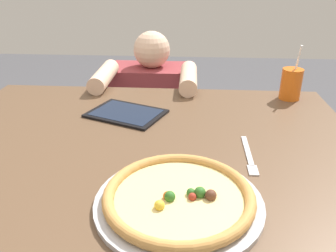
{
  "coord_description": "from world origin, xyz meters",
  "views": [
    {
      "loc": [
        0.13,
        -0.86,
        1.21
      ],
      "look_at": [
        0.07,
        0.04,
        0.78
      ],
      "focal_mm": 36.72,
      "sensor_mm": 36.0,
      "label": 1
    }
  ],
  "objects_px": {
    "tablet": "(126,113)",
    "diner_seated": "(153,133)",
    "pizza_near": "(179,198)",
    "fork": "(249,156)",
    "drink_cup_colored": "(291,84)"
  },
  "relations": [
    {
      "from": "tablet",
      "to": "diner_seated",
      "type": "distance_m",
      "value": 0.63
    },
    {
      "from": "diner_seated",
      "to": "tablet",
      "type": "bearing_deg",
      "value": -93.0
    },
    {
      "from": "pizza_near",
      "to": "diner_seated",
      "type": "bearing_deg",
      "value": 99.52
    },
    {
      "from": "pizza_near",
      "to": "drink_cup_colored",
      "type": "distance_m",
      "value": 0.76
    },
    {
      "from": "drink_cup_colored",
      "to": "fork",
      "type": "distance_m",
      "value": 0.5
    },
    {
      "from": "pizza_near",
      "to": "diner_seated",
      "type": "xyz_separation_m",
      "value": [
        -0.17,
        1.0,
        -0.35
      ]
    },
    {
      "from": "pizza_near",
      "to": "tablet",
      "type": "relative_size",
      "value": 1.24
    },
    {
      "from": "pizza_near",
      "to": "fork",
      "type": "distance_m",
      "value": 0.27
    },
    {
      "from": "pizza_near",
      "to": "diner_seated",
      "type": "relative_size",
      "value": 0.38
    },
    {
      "from": "tablet",
      "to": "diner_seated",
      "type": "height_order",
      "value": "diner_seated"
    },
    {
      "from": "pizza_near",
      "to": "drink_cup_colored",
      "type": "xyz_separation_m",
      "value": [
        0.39,
        0.65,
        0.04
      ]
    },
    {
      "from": "fork",
      "to": "diner_seated",
      "type": "distance_m",
      "value": 0.92
    },
    {
      "from": "pizza_near",
      "to": "diner_seated",
      "type": "height_order",
      "value": "diner_seated"
    },
    {
      "from": "fork",
      "to": "tablet",
      "type": "distance_m",
      "value": 0.45
    },
    {
      "from": "pizza_near",
      "to": "fork",
      "type": "relative_size",
      "value": 1.75
    }
  ]
}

